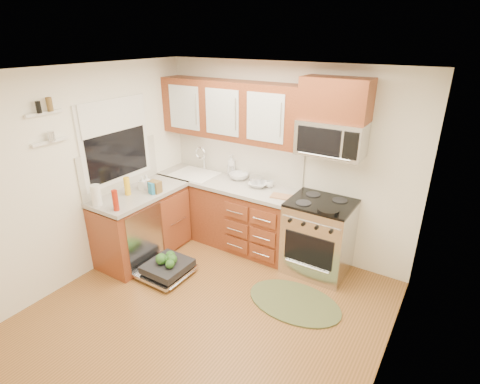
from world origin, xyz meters
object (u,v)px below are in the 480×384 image
Objects in this scene: cup at (270,184)px; dishwasher at (166,268)px; sink at (195,182)px; rug at (294,302)px; stock_pot at (256,181)px; range at (319,237)px; bowl_a at (258,184)px; microwave at (331,138)px; paper_towel_roll at (96,195)px; skillet at (328,211)px; bowl_b at (239,176)px; upper_cabinets at (230,110)px; cutting_board at (281,196)px.

dishwasher is at bearing -121.47° from cup.
rug is (1.98, -0.75, -0.79)m from sink.
dishwasher is 1.63m from stock_pot.
range is 0.88× the size of rug.
bowl_a is (0.06, -0.05, -0.03)m from stock_pot.
stock_pot reaches higher than rug.
microwave reaches higher than paper_towel_roll.
microwave reaches higher than dishwasher.
skillet is at bearing -21.31° from cup.
sink reaches higher than dishwasher.
paper_towel_roll is at bearing -128.89° from stock_pot.
stock_pot is (-1.02, 0.88, 0.97)m from rug.
bowl_b is (-1.33, 0.93, 0.96)m from rug.
paper_towel_roll is at bearing -132.98° from cup.
range is at bearing -5.89° from upper_cabinets.
sink is (-1.93, -0.13, -0.90)m from microwave.
sink is at bearing -175.61° from bowl_a.
bowl_b is (-0.78, 0.25, 0.03)m from cutting_board.
range reaches higher than rug.
skillet is at bearing -17.51° from stock_pot.
stock_pot is 0.51m from cutting_board.
bowl_b is (0.65, 0.18, 0.17)m from sink.
bowl_b is at bearing 164.54° from bowl_a.
microwave is 1.23× the size of sink.
skillet reaches higher than dishwasher.
bowl_a reaches higher than dishwasher.
microwave is 2.81m from paper_towel_roll.
paper_towel_roll is (-0.83, -1.59, -0.82)m from upper_cabinets.
microwave is 0.71× the size of rug.
bowl_a is at bearing -8.88° from upper_cabinets.
upper_cabinets is 2.53m from rug.
skillet is (0.16, -0.36, -0.73)m from microwave.
dishwasher is at bearing -96.04° from upper_cabinets.
paper_towel_roll is at bearing -131.17° from bowl_a.
cutting_board is (-0.50, -0.08, 0.46)m from range.
upper_cabinets is 2.93× the size of dishwasher.
cutting_board reaches higher than rug.
bowl_b is (-0.31, 0.05, -0.01)m from stock_pot.
microwave is 3.02× the size of paper_towel_roll.
cutting_board is at bearing -13.82° from upper_cabinets.
paper_towel_roll reaches higher than sink.
upper_cabinets is at bearing 83.96° from dishwasher.
bowl_b is at bearing 145.09° from rug.
bowl_b is at bearing 59.38° from paper_towel_roll.
cutting_board is at bearing 38.27° from paper_towel_roll.
skillet is at bearing -55.38° from range.
bowl_a is (-0.91, -0.05, -0.74)m from microwave.
cup is (0.63, -0.02, -0.91)m from upper_cabinets.
range is 3.93× the size of skillet.
skillet is at bearing 27.63° from dishwasher.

